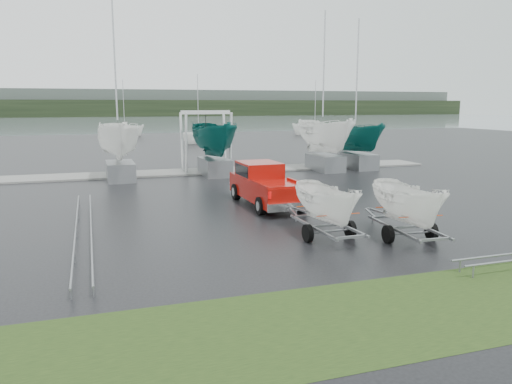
% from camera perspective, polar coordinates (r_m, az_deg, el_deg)
% --- Properties ---
extents(ground_plane, '(120.00, 120.00, 0.00)m').
position_cam_1_polar(ground_plane, '(22.15, 4.92, -1.85)').
color(ground_plane, black).
rests_on(ground_plane, ground).
extents(lake, '(300.00, 300.00, 0.00)m').
position_cam_1_polar(lake, '(120.28, -14.47, 7.55)').
color(lake, gray).
rests_on(lake, ground).
extents(grass_verge, '(40.00, 40.00, 0.00)m').
position_cam_1_polar(grass_verge, '(13.20, 24.56, -11.04)').
color(grass_verge, '#1D3012').
rests_on(grass_verge, ground).
extents(dock, '(30.00, 3.00, 0.12)m').
position_cam_1_polar(dock, '(34.30, -3.72, 2.48)').
color(dock, gray).
rests_on(dock, ground).
extents(treeline, '(300.00, 8.00, 6.00)m').
position_cam_1_polar(treeline, '(190.08, -16.08, 9.18)').
color(treeline, black).
rests_on(treeline, ground).
extents(far_hill, '(300.00, 6.00, 10.00)m').
position_cam_1_polar(far_hill, '(198.07, -16.22, 9.77)').
color(far_hill, '#4C5651').
rests_on(far_hill, ground).
extents(pickup_truck, '(2.12, 5.64, 1.87)m').
position_cam_1_polar(pickup_truck, '(22.81, 0.94, 1.02)').
color(pickup_truck, '#920D07').
rests_on(pickup_truck, ground).
extents(trailer_hitched, '(1.79, 3.61, 4.24)m').
position_cam_1_polar(trailer_hitched, '(16.90, 8.24, 2.35)').
color(trailer_hitched, gray).
rests_on(trailer_hitched, ground).
extents(trailer_parked, '(1.83, 3.70, 4.44)m').
position_cam_1_polar(trailer_parked, '(17.26, 17.23, 2.50)').
color(trailer_parked, gray).
rests_on(trailer_parked, ground).
extents(boat_hoist, '(3.30, 2.18, 4.12)m').
position_cam_1_polar(boat_hoist, '(33.77, -5.75, 6.80)').
color(boat_hoist, silver).
rests_on(boat_hoist, ground).
extents(keelboat_0, '(2.43, 3.20, 10.60)m').
position_cam_1_polar(keelboat_0, '(30.94, -15.52, 8.39)').
color(keelboat_0, gray).
rests_on(keelboat_0, ground).
extents(keelboat_1, '(2.34, 3.20, 7.33)m').
position_cam_1_polar(keelboat_1, '(32.00, -4.82, 8.50)').
color(keelboat_1, gray).
rests_on(keelboat_1, ground).
extents(keelboat_2, '(2.50, 3.20, 10.67)m').
position_cam_1_polar(keelboat_2, '(34.48, 8.02, 8.99)').
color(keelboat_2, gray).
rests_on(keelboat_2, ground).
extents(keelboat_3, '(2.17, 3.20, 10.33)m').
position_cam_1_polar(keelboat_3, '(36.05, 11.70, 8.03)').
color(keelboat_3, gray).
rests_on(keelboat_3, ground).
extents(mast_rack_0, '(0.56, 6.50, 0.06)m').
position_cam_1_polar(mast_rack_0, '(21.30, -19.06, -1.89)').
color(mast_rack_0, gray).
rests_on(mast_rack_0, ground).
extents(mast_rack_1, '(0.56, 6.50, 0.06)m').
position_cam_1_polar(mast_rack_1, '(15.47, -19.18, -6.29)').
color(mast_rack_1, gray).
rests_on(mast_rack_1, ground).
extents(moored_boat_1, '(3.64, 3.64, 11.38)m').
position_cam_1_polar(moored_boat_1, '(75.38, -14.74, 6.25)').
color(moored_boat_1, white).
rests_on(moored_boat_1, ground).
extents(moored_boat_2, '(3.58, 3.59, 11.37)m').
position_cam_1_polar(moored_boat_2, '(60.08, -6.56, 5.63)').
color(moored_boat_2, white).
rests_on(moored_boat_2, ground).
extents(moored_boat_3, '(3.70, 3.69, 11.47)m').
position_cam_1_polar(moored_boat_3, '(74.89, 6.72, 6.49)').
color(moored_boat_3, white).
rests_on(moored_boat_3, ground).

